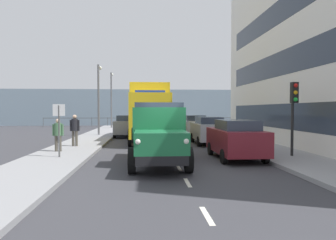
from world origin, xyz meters
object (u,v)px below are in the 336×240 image
(pedestrian_couple_a, at_px, (75,128))
(traffic_light_near, at_px, (294,103))
(car_grey_oppositeside_0, at_px, (127,126))
(car_white_kerbside_2, at_px, (194,125))
(street_sign, at_px, (59,121))
(pedestrian_in_dark_coat, at_px, (58,132))
(car_silver_kerbside_1, at_px, (208,130))
(truck_vintage_green, at_px, (159,136))
(car_maroon_kerbside_near, at_px, (236,139))
(lorry_cargo_yellow, at_px, (149,111))
(lamp_post_promenade, at_px, (99,92))
(lamp_post_far, at_px, (111,95))

(pedestrian_couple_a, relative_size, traffic_light_near, 0.54)
(car_grey_oppositeside_0, distance_m, pedestrian_couple_a, 7.80)
(car_white_kerbside_2, distance_m, car_grey_oppositeside_0, 5.44)
(car_grey_oppositeside_0, relative_size, street_sign, 1.77)
(pedestrian_in_dark_coat, xyz_separation_m, pedestrian_couple_a, (-0.31, -2.11, 0.11))
(pedestrian_couple_a, bearing_deg, car_silver_kerbside_1, -167.55)
(pedestrian_in_dark_coat, height_order, pedestrian_couple_a, pedestrian_couple_a)
(truck_vintage_green, distance_m, pedestrian_couple_a, 7.10)
(car_maroon_kerbside_near, distance_m, car_grey_oppositeside_0, 12.74)
(traffic_light_near, bearing_deg, car_white_kerbside_2, -78.20)
(car_maroon_kerbside_near, bearing_deg, pedestrian_couple_a, -27.62)
(lorry_cargo_yellow, relative_size, pedestrian_in_dark_coat, 5.21)
(car_white_kerbside_2, distance_m, traffic_light_near, 12.08)
(truck_vintage_green, distance_m, lamp_post_promenade, 14.41)
(pedestrian_in_dark_coat, distance_m, lamp_post_far, 20.05)
(car_grey_oppositeside_0, bearing_deg, car_maroon_kerbside_near, 115.25)
(lamp_post_far, bearing_deg, car_maroon_kerbside_near, 109.57)
(car_maroon_kerbside_near, xyz_separation_m, traffic_light_near, (-2.45, 0.32, 1.58))
(truck_vintage_green, bearing_deg, car_silver_kerbside_1, -115.31)
(pedestrian_couple_a, distance_m, street_sign, 3.96)
(lamp_post_promenade, bearing_deg, car_silver_kerbside_1, 141.02)
(truck_vintage_green, relative_size, street_sign, 2.51)
(lorry_cargo_yellow, bearing_deg, car_maroon_kerbside_near, 115.67)
(lorry_cargo_yellow, height_order, pedestrian_in_dark_coat, lorry_cargo_yellow)
(pedestrian_couple_a, bearing_deg, car_white_kerbside_2, -137.15)
(lorry_cargo_yellow, xyz_separation_m, street_sign, (3.95, 7.44, -0.39))
(truck_vintage_green, height_order, lorry_cargo_yellow, lorry_cargo_yellow)
(truck_vintage_green, height_order, pedestrian_couple_a, truck_vintage_green)
(lorry_cargo_yellow, bearing_deg, traffic_light_near, 127.55)
(traffic_light_near, bearing_deg, car_maroon_kerbside_near, -7.52)
(truck_vintage_green, relative_size, pedestrian_couple_a, 3.24)
(pedestrian_couple_a, height_order, traffic_light_near, traffic_light_near)
(car_grey_oppositeside_0, xyz_separation_m, traffic_light_near, (-7.88, 11.85, 1.58))
(lamp_post_far, xyz_separation_m, street_sign, (-0.14, 21.65, -2.20))
(car_white_kerbside_2, bearing_deg, car_grey_oppositeside_0, -1.29)
(pedestrian_couple_a, xyz_separation_m, traffic_light_near, (-10.31, 4.43, 1.30))
(lorry_cargo_yellow, xyz_separation_m, pedestrian_couple_a, (4.19, 3.53, -0.90))
(lamp_post_promenade, bearing_deg, car_grey_oppositeside_0, 166.00)
(lorry_cargo_yellow, relative_size, pedestrian_couple_a, 4.71)
(pedestrian_couple_a, relative_size, street_sign, 0.77)
(lorry_cargo_yellow, bearing_deg, pedestrian_in_dark_coat, 51.39)
(lorry_cargo_yellow, relative_size, lamp_post_promenade, 1.45)
(car_white_kerbside_2, xyz_separation_m, pedestrian_couple_a, (7.86, 7.29, 0.28))
(car_silver_kerbside_1, relative_size, street_sign, 1.76)
(lorry_cargo_yellow, xyz_separation_m, lamp_post_promenade, (4.05, -4.46, 1.51))
(lorry_cargo_yellow, xyz_separation_m, car_maroon_kerbside_near, (-3.67, 7.64, -1.18))
(car_white_kerbside_2, bearing_deg, lamp_post_promenade, -5.12)
(lorry_cargo_yellow, height_order, traffic_light_near, lorry_cargo_yellow)
(truck_vintage_green, distance_m, lorry_cargo_yellow, 9.14)
(car_maroon_kerbside_near, height_order, lamp_post_far, lamp_post_far)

